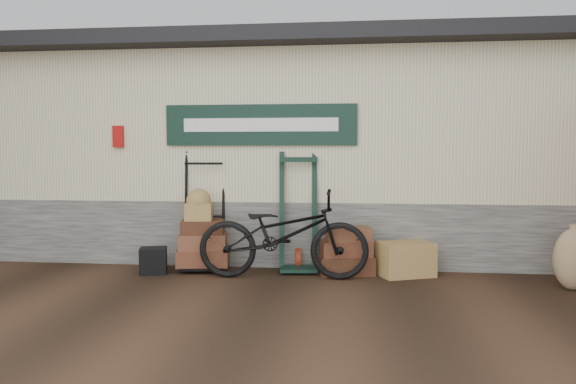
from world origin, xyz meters
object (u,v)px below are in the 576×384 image
object	(u,v)px
bicycle	(283,229)
suitcase_stack	(346,250)
porter_trolley	(204,209)
black_trunk	(153,261)
wicker_hamper	(406,259)
green_barrow	(298,212)

from	to	relation	value
bicycle	suitcase_stack	bearing A→B (deg)	-67.22
suitcase_stack	porter_trolley	bearing A→B (deg)	176.01
black_trunk	bicycle	distance (m)	1.78
wicker_hamper	bicycle	distance (m)	1.63
wicker_hamper	black_trunk	size ratio (longest dim) A/B	1.96
porter_trolley	black_trunk	distance (m)	0.96
porter_trolley	green_barrow	xyz separation A→B (m)	(1.29, 0.00, -0.03)
porter_trolley	green_barrow	size ratio (longest dim) A/B	1.03
bicycle	green_barrow	bearing A→B (deg)	-18.00
suitcase_stack	bicycle	bearing A→B (deg)	-155.39
green_barrow	suitcase_stack	distance (m)	0.81
porter_trolley	suitcase_stack	size ratio (longest dim) A/B	2.34
bicycle	porter_trolley	bearing A→B (deg)	64.95
suitcase_stack	wicker_hamper	size ratio (longest dim) A/B	1.05
porter_trolley	green_barrow	bearing A→B (deg)	-9.13
porter_trolley	green_barrow	world-z (taller)	porter_trolley
porter_trolley	bicycle	size ratio (longest dim) A/B	0.77
porter_trolley	bicycle	world-z (taller)	porter_trolley
green_barrow	black_trunk	distance (m)	2.01
wicker_hamper	bicycle	world-z (taller)	bicycle
suitcase_stack	black_trunk	size ratio (longest dim) A/B	2.06
suitcase_stack	wicker_hamper	world-z (taller)	suitcase_stack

